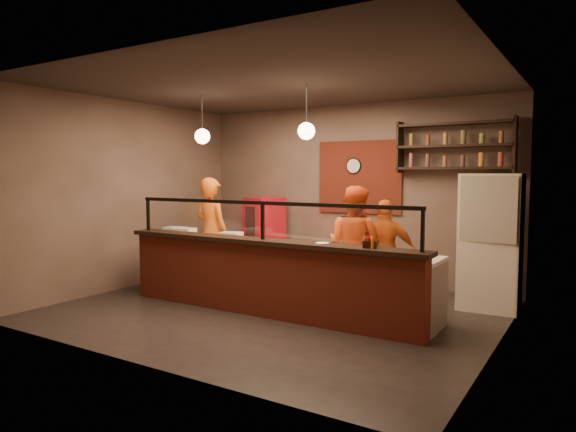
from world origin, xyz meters
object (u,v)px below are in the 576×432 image
Objects in this scene: cook_mid at (354,245)px; red_cooler at (264,236)px; wall_clock at (354,166)px; fridge at (491,242)px; condiment_caddy at (370,244)px; cook_left at (212,232)px; pizza_dough at (270,245)px; pepper_mill at (366,240)px; cook_right at (385,252)px.

cook_mid reaches higher than red_cooler.
cook_mid is (0.71, -1.53, -1.21)m from wall_clock.
cook_mid is 0.91× the size of fridge.
condiment_caddy is at bearing -119.32° from fridge.
fridge is at bearing -161.64° from cook_left.
fridge is at bearing 28.15° from pizza_dough.
cook_mid is at bearing -170.54° from cook_left.
pepper_mill is at bearing -18.31° from red_cooler.
pizza_dough is at bearing -98.51° from wall_clock.
wall_clock is 2.14m from cook_right.
red_cooler is at bearing 142.82° from pepper_mill.
condiment_caddy is (3.22, -2.44, 0.35)m from red_cooler.
cook_right is 9.90× the size of condiment_caddy.
wall_clock is 2.23m from red_cooler.
condiment_caddy is (-1.03, -2.03, 0.12)m from fridge.
wall_clock is 3.19m from pepper_mill.
red_cooler is at bearing 142.87° from condiment_caddy.
wall_clock is 3.27m from condiment_caddy.
pizza_dough is at bearing 166.66° from cook_left.
cook_mid reaches higher than pizza_dough.
cook_right is 8.62× the size of pepper_mill.
cook_left is 3.07m from cook_right.
condiment_caddy is at bearing -34.64° from pepper_mill.
cook_left is at bearing 162.81° from pepper_mill.
fridge reaches higher than cook_right.
pepper_mill is (3.16, -2.39, 0.40)m from red_cooler.
pepper_mill is at bearing 169.10° from cook_left.
fridge is at bearing -149.20° from cook_mid.
cook_left is 1.06× the size of cook_mid.
red_cooler is at bearing -19.61° from cook_mid.
cook_mid is at bearing 12.93° from cook_right.
cook_mid is 1.19× the size of red_cooler.
fridge is at bearing 63.07° from condiment_caddy.
cook_left is 1.20× the size of cook_right.
fridge reaches higher than red_cooler.
cook_mid is 1.26m from pizza_dough.
fridge reaches higher than pizza_dough.
pepper_mill is at bearing 82.60° from cook_right.
red_cooler is 4.06m from condiment_caddy.
fridge is (4.43, 0.95, 0.03)m from cook_left.
red_cooler is at bearing 172.05° from fridge.
cook_right is (1.11, -1.28, -1.31)m from wall_clock.
pepper_mill is (0.70, -1.18, 0.26)m from cook_mid.
cook_left reaches higher than red_cooler.
pepper_mill is at bearing -62.55° from wall_clock.
fridge reaches higher than condiment_caddy.
cook_mid is 3.11× the size of pizza_dough.
cook_mid is at bearing 120.63° from pepper_mill.
cook_mid reaches higher than pepper_mill.
pepper_mill is (1.74, -0.46, 0.24)m from pizza_dough.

